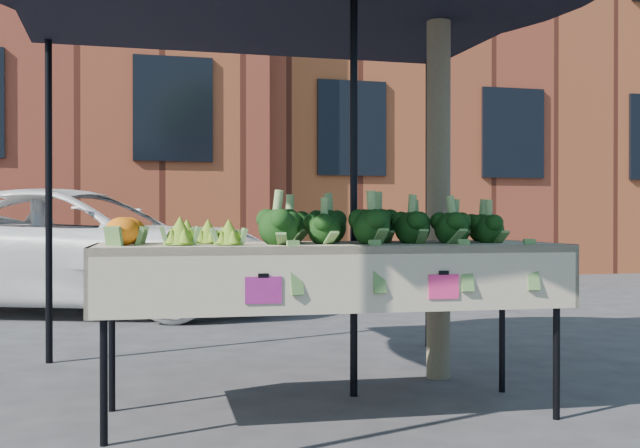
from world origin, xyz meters
The scene contains 9 objects.
ground centered at (0.00, 0.00, 0.00)m, with size 90.00×90.00×0.00m, color #2D2D30.
table centered at (-0.24, -0.12, 0.45)m, with size 2.44×0.91×0.90m.
canopy centered at (-0.34, 0.35, 1.37)m, with size 3.16×3.16×2.74m, color black, non-canonical shape.
broccoli_heap centered at (0.09, -0.09, 1.02)m, with size 1.45×0.55×0.24m, color black.
romanesco_cluster centered at (-0.90, -0.08, 0.99)m, with size 0.41×0.55×0.18m, color #7AAB2F.
cauliflower_pair centered at (-1.27, -0.05, 0.98)m, with size 0.21×0.41×0.16m, color orange.
vehicle centered at (-1.74, 5.05, 2.45)m, with size 2.26×1.36×4.89m, color white.
street_tree centered at (0.69, 0.62, 2.21)m, with size 2.24×2.24×4.42m, color #1E4C14, non-canonical shape.
building_right centered at (7.00, 12.50, 4.25)m, with size 12.00×8.00×8.50m, color maroon.
Camera 1 is at (-1.30, -4.02, 1.03)m, focal length 43.50 mm.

